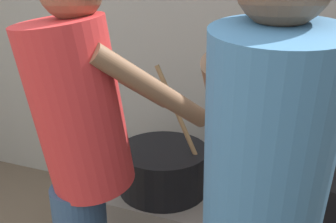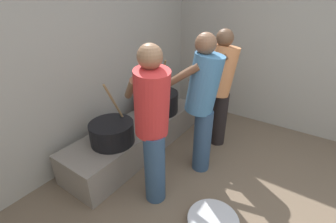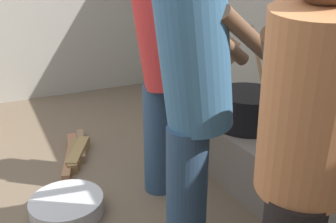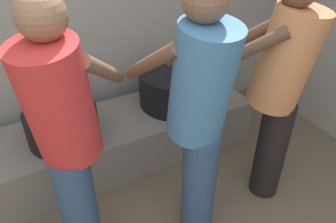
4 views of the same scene
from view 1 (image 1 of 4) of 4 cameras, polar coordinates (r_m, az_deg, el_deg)
The scene contains 4 objects.
block_enclosure_rear at distance 2.29m, azimuth 1.57°, elevation 13.45°, with size 5.00×0.20×2.39m, color #9E998E.
cooking_pot_main at distance 1.94m, azimuth -0.77°, elevation -9.16°, with size 0.48×0.48×0.69m.
cook_in_blue_shirt at distance 0.97m, azimuth 14.76°, elevation -15.56°, with size 0.42×0.69×1.56m.
cook_in_red_shirt at distance 1.31m, azimuth -13.59°, elevation -6.38°, with size 0.65×0.71×1.54m.
Camera 1 is at (0.76, 0.20, 1.43)m, focal length 37.72 mm.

